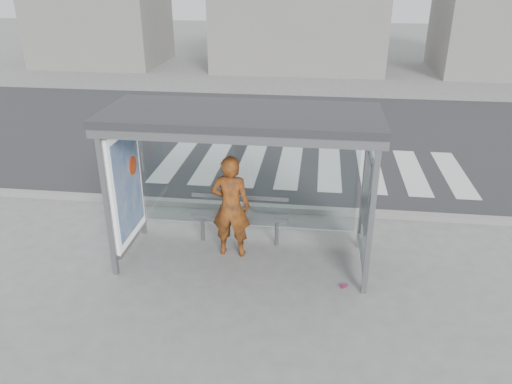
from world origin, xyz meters
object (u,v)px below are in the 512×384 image
person (231,207)px  bench (239,216)px  soda_can (344,286)px  bus_shelter (219,149)px

person → bench: person is taller
soda_can → person: bearing=157.9°
bus_shelter → person: 1.09m
person → bus_shelter: bearing=40.5°
bus_shelter → bench: bus_shelter is taller
soda_can → bus_shelter: bearing=162.3°
bus_shelter → soda_can: (2.07, -0.66, -1.95)m
person → bench: bearing=-99.4°
person → bench: (0.07, 0.40, -0.38)m
bus_shelter → person: (0.15, 0.12, -1.07)m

